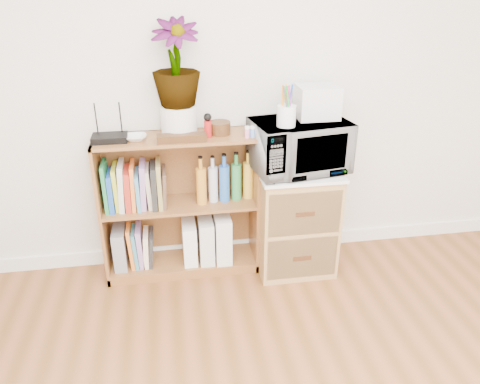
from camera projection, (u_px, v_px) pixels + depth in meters
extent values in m
cube|color=white|center=(231.00, 246.00, 3.39)|extent=(4.00, 0.02, 0.10)
cube|color=brown|center=(180.00, 206.00, 3.03)|extent=(1.00, 0.30, 0.95)
cube|color=#9E7542|center=(294.00, 220.00, 3.13)|extent=(0.50, 0.45, 0.70)
imported|color=white|center=(299.00, 146.00, 2.89)|extent=(0.63, 0.47, 0.32)
cylinder|color=white|center=(286.00, 116.00, 2.71)|extent=(0.11, 0.11, 0.12)
cube|color=silver|center=(317.00, 102.00, 2.85)|extent=(0.25, 0.21, 0.20)
cube|color=black|center=(110.00, 138.00, 2.75)|extent=(0.20, 0.14, 0.04)
imported|color=silver|center=(136.00, 138.00, 2.76)|extent=(0.13, 0.13, 0.03)
cylinder|color=silver|center=(179.00, 121.00, 2.81)|extent=(0.22, 0.22, 0.18)
imported|color=#317A31|center=(176.00, 63.00, 2.67)|extent=(0.28, 0.28, 0.49)
cube|color=#321F0D|center=(182.00, 138.00, 2.74)|extent=(0.29, 0.07, 0.05)
cylinder|color=#A81414|center=(208.00, 129.00, 2.80)|extent=(0.04, 0.04, 0.10)
cylinder|color=#341B0E|center=(220.00, 128.00, 2.86)|extent=(0.13, 0.13, 0.08)
cube|color=pink|center=(253.00, 133.00, 2.81)|extent=(0.10, 0.04, 0.05)
cube|color=gray|center=(120.00, 247.00, 3.09)|extent=(0.08, 0.22, 0.27)
cube|color=white|center=(189.00, 241.00, 3.15)|extent=(0.09, 0.23, 0.28)
cube|color=silver|center=(206.00, 239.00, 3.16)|extent=(0.10, 0.24, 0.30)
cube|color=silver|center=(222.00, 235.00, 3.17)|extent=(0.10, 0.26, 0.33)
cube|color=#228048|center=(106.00, 186.00, 2.89)|extent=(0.02, 0.20, 0.31)
cube|color=#1C4CAC|center=(112.00, 190.00, 2.91)|extent=(0.03, 0.20, 0.24)
cube|color=gold|center=(116.00, 188.00, 2.91)|extent=(0.03, 0.20, 0.28)
cube|color=beige|center=(122.00, 185.00, 2.91)|extent=(0.05, 0.20, 0.30)
cube|color=#AE2B1D|center=(128.00, 188.00, 2.92)|extent=(0.04, 0.20, 0.26)
cube|color=orange|center=(133.00, 185.00, 2.92)|extent=(0.03, 0.20, 0.29)
cube|color=teal|center=(138.00, 189.00, 2.94)|extent=(0.02, 0.20, 0.24)
cube|color=#9671AA|center=(143.00, 185.00, 2.93)|extent=(0.04, 0.20, 0.29)
cube|color=#C4B198|center=(149.00, 187.00, 2.94)|extent=(0.04, 0.20, 0.26)
cube|color=black|center=(154.00, 185.00, 2.94)|extent=(0.04, 0.20, 0.28)
cube|color=olive|center=(159.00, 183.00, 2.94)|extent=(0.03, 0.20, 0.30)
cube|color=#4D382C|center=(164.00, 187.00, 2.96)|extent=(0.03, 0.20, 0.24)
cylinder|color=orange|center=(201.00, 179.00, 2.98)|extent=(0.07, 0.07, 0.31)
cylinder|color=silver|center=(213.00, 179.00, 2.99)|extent=(0.06, 0.06, 0.30)
cylinder|color=blue|center=(224.00, 178.00, 3.00)|extent=(0.07, 0.07, 0.31)
cylinder|color=#308543|center=(236.00, 177.00, 3.01)|extent=(0.07, 0.07, 0.31)
cylinder|color=gold|center=(248.00, 176.00, 3.02)|extent=(0.07, 0.07, 0.31)
cube|color=orange|center=(131.00, 245.00, 3.10)|extent=(0.04, 0.19, 0.29)
cube|color=teal|center=(136.00, 247.00, 3.11)|extent=(0.04, 0.19, 0.26)
cube|color=#9671AA|center=(140.00, 245.00, 3.11)|extent=(0.04, 0.19, 0.28)
cube|color=beige|center=(146.00, 247.00, 3.12)|extent=(0.05, 0.19, 0.23)
cube|color=#262626|center=(151.00, 247.00, 3.13)|extent=(0.05, 0.19, 0.23)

